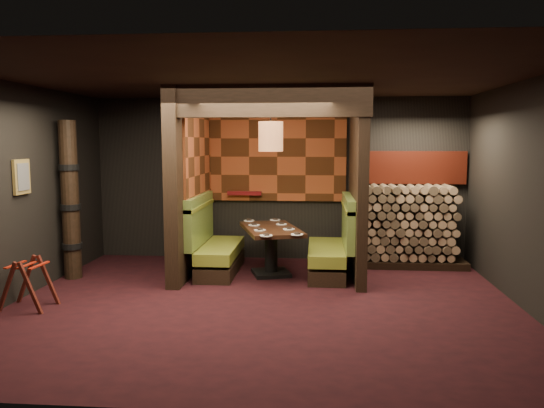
{
  "coord_description": "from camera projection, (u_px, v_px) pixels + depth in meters",
  "views": [
    {
      "loc": [
        0.66,
        -6.58,
        2.08
      ],
      "look_at": [
        0.0,
        1.3,
        1.15
      ],
      "focal_mm": 35.0,
      "sensor_mm": 36.0,
      "label": 1
    }
  ],
  "objects": [
    {
      "name": "floor",
      "position": [
        264.0,
        305.0,
        6.81
      ],
      "size": [
        6.5,
        5.5,
        0.02
      ],
      "primitive_type": "cube",
      "color": "black",
      "rests_on": "ground"
    },
    {
      "name": "ceiling",
      "position": [
        263.0,
        78.0,
        6.47
      ],
      "size": [
        6.5,
        5.5,
        0.02
      ],
      "primitive_type": "cube",
      "color": "black",
      "rests_on": "ground"
    },
    {
      "name": "wall_back",
      "position": [
        279.0,
        179.0,
        9.37
      ],
      "size": [
        6.5,
        0.02,
        2.85
      ],
      "primitive_type": "cube",
      "color": "black",
      "rests_on": "ground"
    },
    {
      "name": "wall_front",
      "position": [
        226.0,
        231.0,
        3.91
      ],
      "size": [
        6.5,
        0.02,
        2.85
      ],
      "primitive_type": "cube",
      "color": "black",
      "rests_on": "ground"
    },
    {
      "name": "wall_left",
      "position": [
        15.0,
        192.0,
        6.91
      ],
      "size": [
        0.02,
        5.5,
        2.85
      ],
      "primitive_type": "cube",
      "color": "black",
      "rests_on": "ground"
    },
    {
      "name": "wall_right",
      "position": [
        533.0,
        196.0,
        6.37
      ],
      "size": [
        0.02,
        5.5,
        2.85
      ],
      "primitive_type": "cube",
      "color": "black",
      "rests_on": "ground"
    },
    {
      "name": "partition_left",
      "position": [
        189.0,
        183.0,
        8.39
      ],
      "size": [
        0.2,
        2.2,
        2.85
      ],
      "primitive_type": "cube",
      "color": "black",
      "rests_on": "floor"
    },
    {
      "name": "partition_right",
      "position": [
        358.0,
        184.0,
        8.21
      ],
      "size": [
        0.15,
        2.1,
        2.85
      ],
      "primitive_type": "cube",
      "color": "black",
      "rests_on": "floor"
    },
    {
      "name": "header_beam",
      "position": [
        266.0,
        101.0,
        7.19
      ],
      "size": [
        2.85,
        0.18,
        0.44
      ],
      "primitive_type": "cube",
      "color": "black",
      "rests_on": "partition_left"
    },
    {
      "name": "tapa_back_panel",
      "position": [
        277.0,
        157.0,
        9.28
      ],
      "size": [
        2.4,
        0.06,
        1.55
      ],
      "primitive_type": "cube",
      "color": "brown",
      "rests_on": "wall_back"
    },
    {
      "name": "tapa_side_panel",
      "position": [
        198.0,
        156.0,
        8.5
      ],
      "size": [
        0.04,
        1.85,
        1.45
      ],
      "primitive_type": "cube",
      "color": "brown",
      "rests_on": "partition_left"
    },
    {
      "name": "lacquer_shelf",
      "position": [
        245.0,
        193.0,
        9.34
      ],
      "size": [
        0.6,
        0.12,
        0.07
      ],
      "primitive_type": "cube",
      "color": "#5E0E12",
      "rests_on": "wall_back"
    },
    {
      "name": "booth_bench_left",
      "position": [
        214.0,
        247.0,
        8.47
      ],
      "size": [
        0.68,
        1.6,
        1.14
      ],
      "color": "black",
      "rests_on": "floor"
    },
    {
      "name": "booth_bench_right",
      "position": [
        333.0,
        249.0,
        8.31
      ],
      "size": [
        0.68,
        1.6,
        1.14
      ],
      "color": "black",
      "rests_on": "floor"
    },
    {
      "name": "dining_table",
      "position": [
        271.0,
        242.0,
        8.27
      ],
      "size": [
        1.16,
        1.59,
        0.76
      ],
      "color": "black",
      "rests_on": "floor"
    },
    {
      "name": "place_settings",
      "position": [
        271.0,
        227.0,
        8.24
      ],
      "size": [
        1.04,
        1.72,
        0.03
      ],
      "color": "white",
      "rests_on": "dining_table"
    },
    {
      "name": "pendant_lamp",
      "position": [
        271.0,
        136.0,
        8.03
      ],
      "size": [
        0.37,
        0.37,
        0.92
      ],
      "color": "#995B34",
      "rests_on": "ceiling"
    },
    {
      "name": "framed_picture",
      "position": [
        22.0,
        177.0,
        6.98
      ],
      "size": [
        0.05,
        0.36,
        0.46
      ],
      "color": "olive",
      "rests_on": "wall_left"
    },
    {
      "name": "luggage_rack",
      "position": [
        28.0,
        282.0,
        6.63
      ],
      "size": [
        0.65,
        0.47,
        0.68
      ],
      "color": "#471710",
      "rests_on": "floor"
    },
    {
      "name": "totem_column",
      "position": [
        70.0,
        201.0,
        8.01
      ],
      "size": [
        0.31,
        0.31,
        2.4
      ],
      "color": "black",
      "rests_on": "floor"
    },
    {
      "name": "firewood_stack",
      "position": [
        413.0,
        226.0,
        8.86
      ],
      "size": [
        1.73,
        0.7,
        1.36
      ],
      "color": "black",
      "rests_on": "floor"
    },
    {
      "name": "mosaic_header",
      "position": [
        411.0,
        168.0,
        9.08
      ],
      "size": [
        1.83,
        0.1,
        0.56
      ],
      "primitive_type": "cube",
      "color": "maroon",
      "rests_on": "wall_back"
    },
    {
      "name": "bay_front_post",
      "position": [
        362.0,
        183.0,
        8.46
      ],
      "size": [
        0.08,
        0.08,
        2.85
      ],
      "primitive_type": "cube",
      "color": "black",
      "rests_on": "floor"
    }
  ]
}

